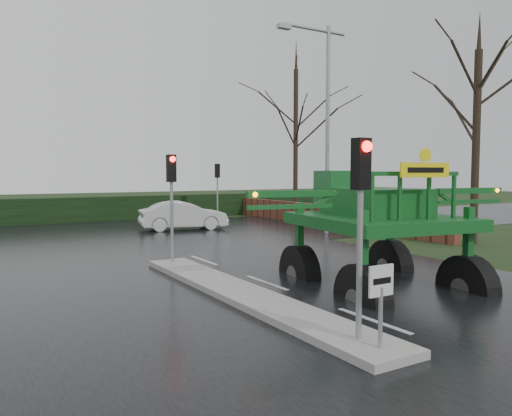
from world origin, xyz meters
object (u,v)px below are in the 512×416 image
keep_left_sign (381,293)px  traffic_signal_mid (172,185)px  traffic_signal_far (217,179)px  white_sedan (183,230)px  traffic_signal_near (361,195)px  crop_sprayer (358,211)px  street_light_right (323,110)px

keep_left_sign → traffic_signal_mid: size_ratio=0.38×
traffic_signal_mid → traffic_signal_far: size_ratio=1.00×
white_sedan → traffic_signal_near: bearing=176.9°
traffic_signal_far → crop_sprayer: (-5.58, -18.53, -0.50)m
keep_left_sign → traffic_signal_far: 22.93m
keep_left_sign → street_light_right: street_light_right is taller
traffic_signal_near → crop_sprayer: bearing=48.2°
traffic_signal_mid → white_sedan: traffic_signal_mid is taller
keep_left_sign → traffic_signal_near: traffic_signal_near is taller
traffic_signal_near → crop_sprayer: size_ratio=0.45×
keep_left_sign → traffic_signal_mid: (0.00, 8.99, 1.53)m
traffic_signal_mid → keep_left_sign: bearing=-90.0°
traffic_signal_mid → crop_sprayer: 6.43m
street_light_right → crop_sprayer: street_light_right is taller
traffic_signal_near → traffic_signal_mid: bearing=90.0°
traffic_signal_far → crop_sprayer: bearing=73.3°
traffic_signal_far → traffic_signal_mid: bearing=58.1°
traffic_signal_far → street_light_right: size_ratio=0.35×
traffic_signal_near → crop_sprayer: 3.37m
keep_left_sign → street_light_right: (9.49, 13.50, 4.93)m
keep_left_sign → traffic_signal_far: size_ratio=0.38×
keep_left_sign → street_light_right: bearing=54.9°
traffic_signal_far → crop_sprayer: size_ratio=0.45×
keep_left_sign → street_light_right: 17.23m
crop_sprayer → white_sedan: crop_sprayer is taller
keep_left_sign → traffic_signal_far: (7.80, 21.51, 1.53)m
street_light_right → white_sedan: size_ratio=2.23×
traffic_signal_near → crop_sprayer: (2.22, 2.49, -0.50)m
keep_left_sign → white_sedan: (4.28, 18.41, -1.06)m
traffic_signal_far → white_sedan: size_ratio=0.79×
traffic_signal_near → traffic_signal_far: 22.42m
crop_sprayer → white_sedan: size_ratio=1.75×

